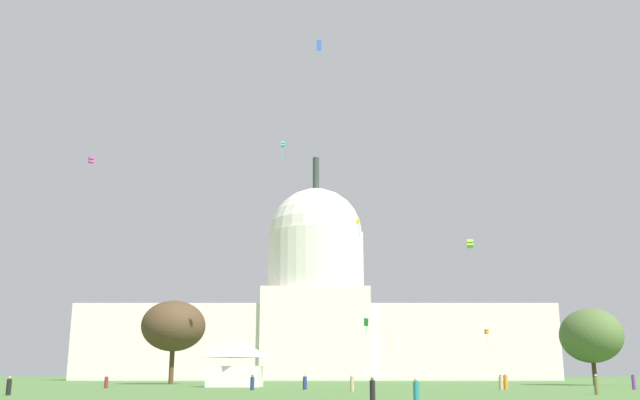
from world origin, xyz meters
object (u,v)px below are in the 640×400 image
at_px(person_navy_front_left, 249,383).
at_px(kite_blue_high, 316,45).
at_px(person_black_back_right, 5,387).
at_px(kite_green_low, 363,323).
at_px(person_black_back_left, 369,390).
at_px(kite_orange_low, 483,332).
at_px(kite_lime_mid, 467,244).
at_px(person_tan_lawn_far_left, 498,383).
at_px(person_orange_back_center, 502,382).
at_px(person_tan_edge_east, 349,384).
at_px(tree_east_far, 588,336).
at_px(kite_cyan_high, 280,145).
at_px(capitol_building, 313,316).
at_px(tree_west_far, 170,326).
at_px(person_teal_mid_right, 413,391).
at_px(kite_gold_low, 386,337).
at_px(kite_yellow_mid, 355,225).
at_px(kite_magenta_mid, 88,160).
at_px(person_maroon_near_tent, 103,382).
at_px(person_purple_edge_west, 630,382).
at_px(person_olive_mid_left, 593,385).
at_px(person_navy_deep_crowd, 302,383).
at_px(event_tent, 232,363).

height_order(person_navy_front_left, kite_blue_high, kite_blue_high).
xyz_separation_m(person_black_back_right, kite_green_low, (32.92, 62.25, 9.34)).
bearing_deg(person_black_back_left, kite_orange_low, 65.12).
xyz_separation_m(person_black_back_right, kite_lime_mid, (48.64, 50.27, 20.78)).
xyz_separation_m(person_tan_lawn_far_left, person_orange_back_center, (1.67, 4.52, 0.05)).
bearing_deg(person_tan_edge_east, person_tan_lawn_far_left, -119.19).
bearing_deg(tree_east_far, kite_cyan_high, 138.52).
distance_m(person_navy_front_left, kite_lime_mid, 49.39).
distance_m(capitol_building, tree_west_far, 77.44).
distance_m(person_teal_mid_right, kite_gold_low, 123.51).
height_order(capitol_building, kite_lime_mid, capitol_building).
relative_size(person_black_back_right, person_tan_edge_east, 0.93).
xyz_separation_m(kite_yellow_mid, kite_magenta_mid, (-36.38, -16.08, 5.44)).
distance_m(person_maroon_near_tent, person_orange_back_center, 46.34).
relative_size(tree_west_far, person_purple_edge_west, 8.52).
bearing_deg(person_tan_lawn_far_left, kite_orange_low, 11.86).
relative_size(tree_east_far, tree_west_far, 0.87).
distance_m(capitol_building, person_black_back_left, 149.13).
distance_m(tree_east_far, person_maroon_near_tent, 70.06).
bearing_deg(person_orange_back_center, person_black_back_right, 170.64).
relative_size(person_purple_edge_west, kite_yellow_mid, 0.52).
distance_m(person_olive_mid_left, person_navy_deep_crowd, 31.07).
height_order(person_black_back_left, kite_cyan_high, kite_cyan_high).
xyz_separation_m(person_navy_deep_crowd, person_purple_edge_west, (35.59, -0.59, 0.08)).
bearing_deg(person_black_back_left, person_tan_edge_east, 82.32).
height_order(person_purple_edge_west, kite_magenta_mid, kite_magenta_mid).
relative_size(person_black_back_left, kite_yellow_mid, 0.46).
xyz_separation_m(person_orange_back_center, kite_cyan_high, (-29.31, 69.77, 51.18)).
bearing_deg(kite_yellow_mid, person_orange_back_center, 18.18).
xyz_separation_m(person_maroon_near_tent, kite_blue_high, (25.13, 3.77, 45.20)).
height_order(person_olive_mid_left, kite_cyan_high, kite_cyan_high).
bearing_deg(person_tan_lawn_far_left, kite_magenta_mid, 99.78).
xyz_separation_m(person_purple_edge_west, kite_yellow_mid, (-28.07, 27.33, 23.11)).
height_order(person_tan_lawn_far_left, person_tan_edge_east, person_tan_lawn_far_left).
relative_size(kite_green_low, kite_orange_low, 0.84).
xyz_separation_m(person_teal_mid_right, kite_gold_low, (10.40, 122.73, 9.12)).
height_order(person_purple_edge_west, kite_yellow_mid, kite_yellow_mid).
relative_size(capitol_building, person_orange_back_center, 72.02).
bearing_deg(kite_orange_low, kite_yellow_mid, 33.57).
bearing_deg(kite_blue_high, kite_magenta_mid, -155.44).
relative_size(person_black_back_right, kite_orange_low, 0.44).
height_order(person_maroon_near_tent, person_purple_edge_west, person_purple_edge_west).
xyz_separation_m(event_tent, person_black_back_left, (14.28, -50.39, -2.33)).
bearing_deg(tree_west_far, person_black_back_left, -69.73).
xyz_separation_m(capitol_building, person_navy_deep_crowd, (-0.50, -113.20, -16.18)).
bearing_deg(kite_orange_low, capitol_building, -75.40).
relative_size(person_tan_edge_east, kite_lime_mid, 0.67).
bearing_deg(kite_magenta_mid, capitol_building, -47.13).
relative_size(person_navy_front_left, kite_yellow_mid, 0.48).
bearing_deg(kite_magenta_mid, person_navy_front_left, -151.33).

